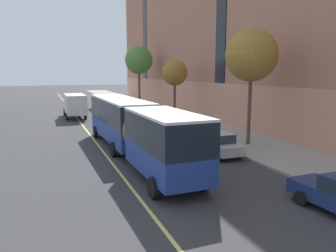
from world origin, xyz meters
The scene contains 14 objects.
ground_plane centered at (0.00, 0.00, 0.00)m, with size 260.00×260.00×0.00m, color #38383A.
sidewalk centered at (9.21, 3.00, 0.07)m, with size 5.91×160.00×0.15m, color #9E9B93.
city_bus centered at (-0.40, 3.25, 2.10)m, with size 3.13×17.98×3.62m.
parked_car_red_0 centered at (5.13, 7.91, 0.78)m, with size 2.06×4.36×1.56m.
parked_car_navy_1 centered at (5.01, 17.16, 0.78)m, with size 1.97×4.81×1.56m.
parked_car_white_2 centered at (5.02, 25.44, 0.78)m, with size 2.04×4.73×1.56m.
parked_car_silver_3 centered at (5.06, 1.57, 0.78)m, with size 1.92×4.49×1.56m.
parked_car_white_6 centered at (5.00, 32.90, 0.78)m, with size 2.05×4.71×1.56m.
box_truck centered at (-2.29, 23.56, 1.69)m, with size 2.36×7.23×2.94m.
street_tree_mid_block centered at (8.62, 3.12, 6.78)m, with size 3.86×3.86×8.59m.
street_tree_far_uptown centered at (8.62, 18.10, 5.48)m, with size 3.00×3.00×6.87m.
street_tree_far_downtown centered at (8.62, 33.08, 7.41)m, with size 4.34×4.34×9.47m.
fire_hydrant centered at (6.75, 8.32, 0.49)m, with size 0.42×0.24×0.72m.
lane_centerline centered at (-2.10, 3.00, 0.00)m, with size 0.16×140.00×0.01m, color #E0D66B.
Camera 1 is at (-5.88, -17.58, 5.59)m, focal length 35.00 mm.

